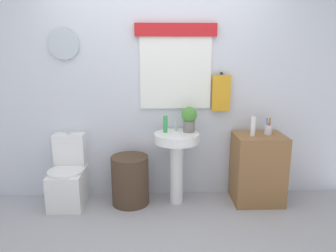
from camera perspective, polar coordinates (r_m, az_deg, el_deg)
The scene contains 11 objects.
ground_plane at distance 3.01m, azimuth -1.02°, elevation -20.61°, with size 8.00×8.00×0.00m, color #A3A3A8.
back_wall at distance 3.67m, azimuth -1.41°, elevation 7.40°, with size 4.40×0.18×2.60m.
toilet at distance 3.79m, azimuth -17.20°, elevation -8.78°, with size 0.38×0.51×0.79m.
laundry_hamper at distance 3.65m, azimuth -6.72°, elevation -9.50°, with size 0.41×0.41×0.55m, color #4C3828.
pedestal_sink at distance 3.53m, azimuth 1.52°, elevation -4.63°, with size 0.49×0.49×0.81m.
faucet at distance 3.58m, azimuth 1.42°, elevation -0.05°, with size 0.03×0.03×0.10m, color silver.
wooden_cabinet at distance 3.77m, azimuth 15.62°, elevation -7.28°, with size 0.54×0.44×0.78m, color olive.
soap_bottle at distance 3.49m, azimuth -0.47°, elevation 0.35°, with size 0.05×0.05×0.19m, color green.
potted_plant at distance 3.51m, azimuth 3.78°, elevation 1.45°, with size 0.17×0.17×0.28m.
lotion_bottle at distance 3.56m, azimuth 14.86°, elevation -0.08°, with size 0.05×0.05×0.21m, color white.
toothbrush_cup at distance 3.69m, azimuth 17.36°, elevation -0.61°, with size 0.08×0.08×0.19m.
Camera 1 is at (-0.04, -2.50, 1.68)m, focal length 34.37 mm.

